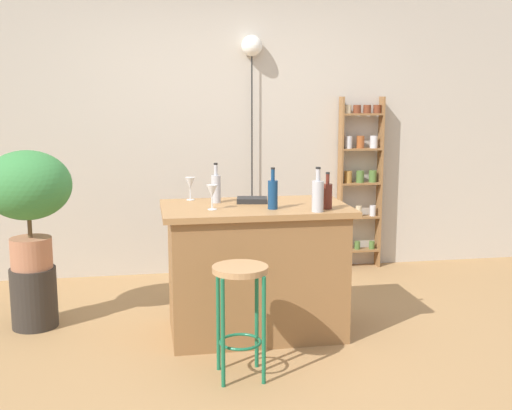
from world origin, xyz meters
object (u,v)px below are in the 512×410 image
object	(u,v)px
bottle_vinegar	(216,188)
wine_glass_left	(190,184)
spice_shelf	(360,176)
cookbook	(253,200)
plant_stool	(34,297)
pendant_globe_light	(252,51)
bar_stool	(240,296)
bottle_sauce_amber	(327,195)
wine_glass_center	(212,192)
potted_plant	(28,192)
bottle_olive_oil	(273,193)
bottle_wine_red	(318,195)

from	to	relation	value
bottle_vinegar	wine_glass_left	distance (m)	0.22
spice_shelf	cookbook	size ratio (longest dim) A/B	7.73
plant_stool	pendant_globe_light	xyz separation A→B (m)	(1.77, 1.18, 1.81)
plant_stool	wine_glass_left	world-z (taller)	wine_glass_left
bar_stool	wine_glass_left	distance (m)	1.15
bottle_sauce_amber	pendant_globe_light	distance (m)	2.04
bar_stool	wine_glass_center	size ratio (longest dim) A/B	4.10
spice_shelf	bottle_vinegar	bearing A→B (deg)	-138.18
cookbook	potted_plant	bearing A→B (deg)	-178.87
plant_stool	potted_plant	size ratio (longest dim) A/B	0.52
potted_plant	wine_glass_left	xyz separation A→B (m)	(1.12, -0.06, 0.04)
potted_plant	plant_stool	bearing A→B (deg)	-90.00
bottle_sauce_amber	wine_glass_left	xyz separation A→B (m)	(-0.86, 0.51, 0.03)
plant_stool	cookbook	distance (m)	1.71
bottle_olive_oil	wine_glass_center	bearing A→B (deg)	173.60
potted_plant	wine_glass_center	bearing A→B (deg)	-20.93
spice_shelf	wine_glass_center	size ratio (longest dim) A/B	9.90
wine_glass_left	potted_plant	bearing A→B (deg)	176.99
bar_stool	wine_glass_left	size ratio (longest dim) A/B	4.10
bar_stool	bottle_wine_red	size ratio (longest dim) A/B	2.33
bottle_vinegar	wine_glass_center	bearing A→B (deg)	-101.82
bar_stool	bottle_sauce_amber	distance (m)	0.96
bottle_wine_red	cookbook	size ratio (longest dim) A/B	1.38
bottle_sauce_amber	cookbook	distance (m)	0.56
bottle_olive_oil	wine_glass_center	xyz separation A→B (m)	(-0.40, 0.04, 0.01)
bottle_vinegar	bottle_olive_oil	size ratio (longest dim) A/B	1.01
bar_stool	pendant_globe_light	bearing A→B (deg)	78.73
bottle_vinegar	pendant_globe_light	xyz separation A→B (m)	(0.49, 1.38, 1.02)
bottle_sauce_amber	bottle_vinegar	size ratio (longest dim) A/B	0.87
wine_glass_left	bottle_sauce_amber	bearing A→B (deg)	-30.78
potted_plant	bottle_sauce_amber	xyz separation A→B (m)	(1.98, -0.57, 0.01)
potted_plant	bottle_vinegar	distance (m)	1.30
wine_glass_left	pendant_globe_light	distance (m)	1.73
plant_stool	bottle_vinegar	xyz separation A→B (m)	(1.29, -0.21, 0.79)
potted_plant	bottle_sauce_amber	world-z (taller)	potted_plant
bottle_vinegar	wine_glass_left	xyz separation A→B (m)	(-0.17, 0.15, 0.01)
potted_plant	bottle_olive_oil	xyz separation A→B (m)	(1.63, -0.52, 0.03)
bar_stool	bottle_sauce_amber	size ratio (longest dim) A/B	2.76
bottle_olive_oil	spice_shelf	bearing A→B (deg)	54.74
plant_stool	potted_plant	distance (m)	0.76
bottle_olive_oil	bottle_wine_red	bearing A→B (deg)	-29.71
bottle_vinegar	bottle_olive_oil	xyz separation A→B (m)	(0.34, -0.31, -0.00)
plant_stool	bottle_wine_red	xyz separation A→B (m)	(1.89, -0.67, 0.79)
wine_glass_center	bar_stool	bearing A→B (deg)	-80.96
bar_stool	potted_plant	xyz separation A→B (m)	(-1.33, 1.07, 0.48)
plant_stool	bottle_olive_oil	world-z (taller)	bottle_olive_oil
pendant_globe_light	cookbook	bearing A→B (deg)	-99.42
spice_shelf	bottle_vinegar	size ratio (longest dim) A/B	5.83
potted_plant	wine_glass_center	xyz separation A→B (m)	(1.23, -0.47, 0.04)
potted_plant	bottle_olive_oil	bearing A→B (deg)	-17.58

